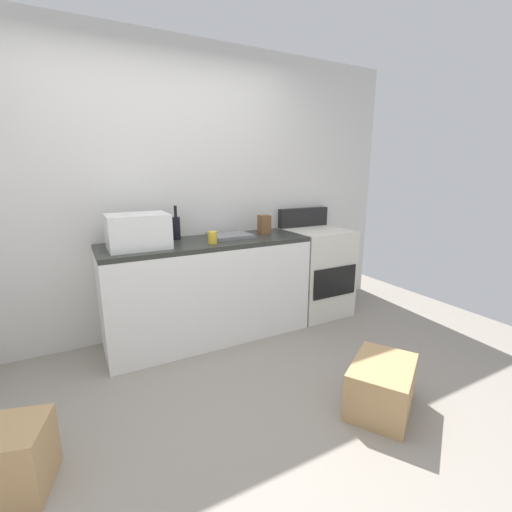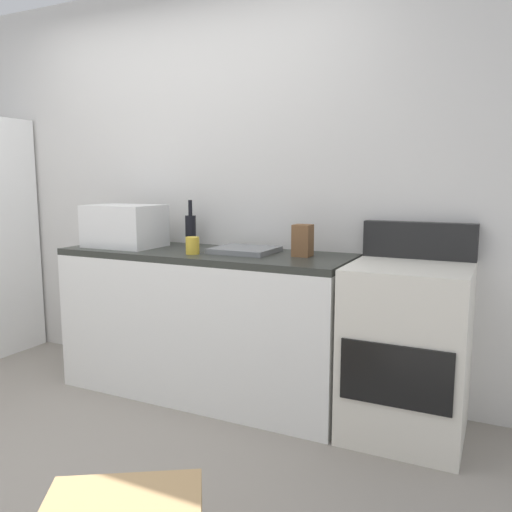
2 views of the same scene
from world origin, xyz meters
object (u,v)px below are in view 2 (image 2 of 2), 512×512
microwave (125,226)px  coffee_mug (193,246)px  stove_oven (407,348)px  wine_bottle (191,229)px  knife_block (303,240)px

microwave → coffee_mug: 0.59m
stove_oven → wine_bottle: size_ratio=3.67×
stove_oven → microwave: size_ratio=2.39×
wine_bottle → coffee_mug: (0.22, -0.32, -0.06)m
stove_oven → microwave: bearing=-178.7°
stove_oven → knife_block: size_ratio=6.11×
coffee_mug → knife_block: knife_block is taller
stove_oven → microwave: 1.88m
microwave → wine_bottle: wine_bottle is taller
wine_bottle → knife_block: 0.84m
stove_oven → wine_bottle: (-1.43, 0.17, 0.54)m
stove_oven → coffee_mug: size_ratio=11.00×
wine_bottle → coffee_mug: bearing=-55.6°
coffee_mug → knife_block: 0.64m
stove_oven → coffee_mug: 1.31m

